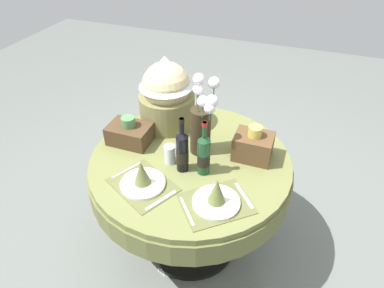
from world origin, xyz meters
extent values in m
plane|color=slate|center=(0.00, 0.00, 0.00)|extent=(8.00, 8.00, 0.00)
cylinder|color=olive|center=(0.00, 0.00, 0.75)|extent=(1.18, 1.18, 0.04)
cylinder|color=#626738|center=(0.00, 0.00, 0.66)|extent=(1.20, 1.20, 0.15)
cylinder|color=black|center=(0.00, 0.00, 0.38)|extent=(0.12, 0.12, 0.70)
cylinder|color=black|center=(0.00, 0.00, 0.01)|extent=(0.65, 0.65, 0.03)
cube|color=brown|center=(-0.16, -0.30, 0.77)|extent=(0.42, 0.39, 0.00)
cylinder|color=white|center=(-0.16, -0.30, 0.78)|extent=(0.24, 0.24, 0.02)
cone|color=#606B38|center=(-0.16, -0.30, 0.86)|extent=(0.09, 0.09, 0.14)
cube|color=silver|center=(-0.30, -0.23, 0.77)|extent=(0.10, 0.17, 0.00)
cube|color=silver|center=(-0.02, -0.37, 0.77)|extent=(0.10, 0.18, 0.00)
cube|color=brown|center=(0.25, -0.30, 0.77)|extent=(0.43, 0.42, 0.00)
cylinder|color=white|center=(0.25, -0.30, 0.78)|extent=(0.24, 0.24, 0.02)
cone|color=#606B38|center=(0.25, -0.30, 0.86)|extent=(0.09, 0.09, 0.14)
cube|color=silver|center=(0.13, -0.40, 0.77)|extent=(0.13, 0.15, 0.00)
cube|color=silver|center=(0.37, -0.20, 0.77)|extent=(0.13, 0.16, 0.00)
cylinder|color=#332819|center=(0.03, 0.09, 0.91)|extent=(0.12, 0.12, 0.28)
sphere|color=silver|center=(0.06, 0.01, 1.15)|extent=(0.06, 0.06, 0.06)
cylinder|color=#4C7038|center=(0.06, 0.01, 1.09)|extent=(0.01, 0.01, 0.08)
sphere|color=silver|center=(0.11, 0.02, 1.16)|extent=(0.07, 0.07, 0.07)
cylinder|color=#4C7038|center=(0.11, 0.02, 1.09)|extent=(0.01, 0.01, 0.08)
sphere|color=silver|center=(0.07, 0.18, 1.18)|extent=(0.07, 0.07, 0.07)
cylinder|color=#4C7038|center=(0.07, 0.18, 1.11)|extent=(0.01, 0.01, 0.10)
sphere|color=silver|center=(0.11, 0.00, 1.13)|extent=(0.06, 0.06, 0.06)
cylinder|color=#4C7038|center=(0.11, 0.00, 1.08)|extent=(0.01, 0.01, 0.05)
sphere|color=silver|center=(0.02, 0.06, 1.18)|extent=(0.05, 0.05, 0.05)
cylinder|color=#4C7038|center=(0.02, 0.06, 1.11)|extent=(0.01, 0.01, 0.12)
sphere|color=silver|center=(0.00, 0.11, 1.16)|extent=(0.05, 0.05, 0.05)
cylinder|color=#4C7038|center=(0.00, 0.11, 1.10)|extent=(0.01, 0.01, 0.09)
sphere|color=silver|center=(0.00, 0.14, 1.21)|extent=(0.06, 0.06, 0.06)
cylinder|color=#4C7038|center=(0.00, 0.14, 1.12)|extent=(0.01, 0.01, 0.14)
cylinder|color=black|center=(-0.01, -0.11, 0.88)|extent=(0.07, 0.07, 0.22)
cylinder|color=black|center=(-0.01, -0.11, 0.86)|extent=(0.07, 0.07, 0.08)
cone|color=black|center=(-0.01, -0.11, 1.01)|extent=(0.07, 0.07, 0.03)
cylinder|color=black|center=(-0.01, -0.11, 1.06)|extent=(0.03, 0.03, 0.08)
cylinder|color=black|center=(-0.01, -0.11, 1.09)|extent=(0.03, 0.03, 0.02)
cylinder|color=#194223|center=(0.11, -0.09, 0.88)|extent=(0.07, 0.07, 0.22)
cylinder|color=black|center=(0.11, -0.09, 0.86)|extent=(0.07, 0.07, 0.07)
cone|color=#194223|center=(0.11, -0.09, 1.00)|extent=(0.07, 0.07, 0.03)
cylinder|color=#194223|center=(0.11, -0.09, 1.06)|extent=(0.03, 0.03, 0.08)
cylinder|color=maroon|center=(0.11, -0.09, 1.09)|extent=(0.03, 0.03, 0.02)
cylinder|color=silver|center=(-0.10, -0.07, 0.83)|extent=(0.06, 0.06, 0.11)
cylinder|color=olive|center=(-0.27, 0.29, 0.88)|extent=(0.36, 0.36, 0.21)
sphere|color=#C6B784|center=(-0.27, 0.29, 1.05)|extent=(0.30, 0.30, 0.30)
cone|color=silver|center=(-0.27, 0.29, 1.14)|extent=(0.34, 0.34, 0.20)
cube|color=#47331E|center=(-0.40, 0.02, 0.83)|extent=(0.25, 0.18, 0.12)
cylinder|color=#4C7F4C|center=(-0.40, 0.02, 0.91)|extent=(0.08, 0.08, 0.06)
cube|color=brown|center=(0.34, 0.13, 0.84)|extent=(0.22, 0.17, 0.15)
cylinder|color=gold|center=(0.34, 0.13, 0.95)|extent=(0.08, 0.08, 0.06)
camera|label=1|loc=(0.54, -1.45, 2.04)|focal=31.96mm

